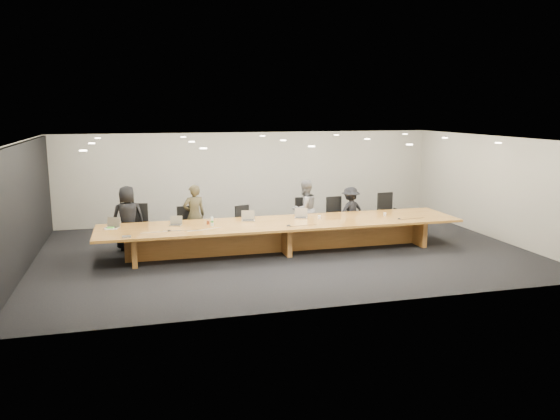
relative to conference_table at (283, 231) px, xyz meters
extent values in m
plane|color=black|center=(0.00, 0.00, -0.52)|extent=(12.00, 12.00, 0.00)
cube|color=beige|center=(0.00, 4.00, 0.88)|extent=(12.00, 0.02, 2.80)
cube|color=black|center=(-5.94, 0.00, 0.85)|extent=(0.08, 7.84, 2.74)
cube|color=#905A1F|center=(0.00, 0.00, 0.20)|extent=(9.00, 1.80, 0.06)
cube|color=brown|center=(0.00, 0.00, -0.18)|extent=(7.65, 0.15, 0.69)
cube|color=brown|center=(-3.60, 0.00, -0.18)|extent=(0.12, 1.26, 0.69)
cube|color=brown|center=(0.00, 0.00, -0.18)|extent=(0.12, 1.26, 0.69)
cube|color=brown|center=(3.60, 0.00, -0.18)|extent=(0.12, 1.26, 0.69)
imported|color=black|center=(-3.73, 1.18, 0.30)|extent=(0.84, 0.58, 1.64)
imported|color=#322D1B|center=(-2.07, 1.22, 0.28)|extent=(0.63, 0.46, 1.60)
imported|color=slate|center=(0.94, 1.19, 0.29)|extent=(0.96, 0.86, 1.62)
imported|color=black|center=(2.28, 1.20, 0.17)|extent=(0.99, 0.71, 1.38)
cylinder|color=silver|center=(-1.77, 0.00, 0.34)|extent=(0.09, 0.09, 0.22)
cylinder|color=maroon|center=(-1.84, 0.20, 0.28)|extent=(0.09, 0.09, 0.09)
cone|color=white|center=(0.99, 0.13, 0.28)|extent=(0.10, 0.10, 0.09)
cone|color=white|center=(2.79, 0.06, 0.27)|extent=(0.09, 0.09, 0.09)
cube|color=white|center=(-4.10, 0.29, 0.24)|extent=(0.31, 0.26, 0.02)
cube|color=green|center=(-4.12, 0.28, 0.26)|extent=(0.17, 0.12, 0.02)
cube|color=#A4A4A9|center=(-3.75, -0.70, 0.24)|extent=(0.19, 0.14, 0.03)
cone|color=black|center=(-2.80, -0.30, 0.24)|extent=(0.14, 0.14, 0.03)
cone|color=black|center=(0.01, -0.48, 0.25)|extent=(0.17, 0.17, 0.03)
cone|color=black|center=(2.96, -0.41, 0.24)|extent=(0.12, 0.12, 0.03)
camera|label=1|loc=(-3.49, -12.80, 3.01)|focal=35.00mm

